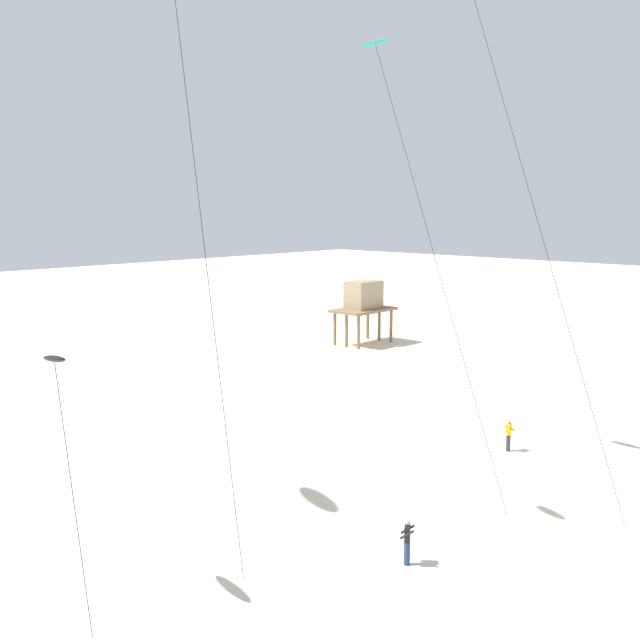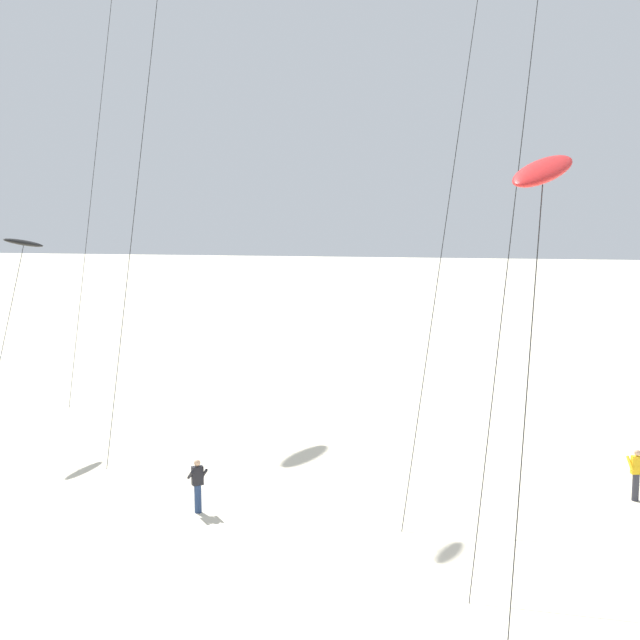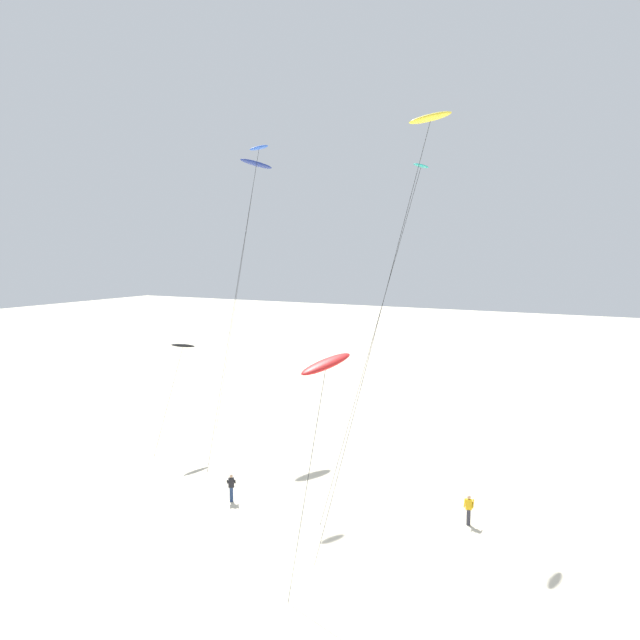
{
  "view_description": "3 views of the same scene",
  "coord_description": "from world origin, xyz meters",
  "px_view_note": "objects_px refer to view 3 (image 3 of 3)",
  "views": [
    {
      "loc": [
        -26.87,
        -8.88,
        12.56
      ],
      "look_at": [
        -5.36,
        11.28,
        7.93
      ],
      "focal_mm": 41.35,
      "sensor_mm": 36.0,
      "label": 1
    },
    {
      "loc": [
        0.97,
        -18.14,
        9.37
      ],
      "look_at": [
        -4.1,
        10.29,
        5.37
      ],
      "focal_mm": 47.24,
      "sensor_mm": 36.0,
      "label": 2
    },
    {
      "loc": [
        15.72,
        -25.38,
        15.13
      ],
      "look_at": [
        -1.66,
        6.68,
        11.08
      ],
      "focal_mm": 37.13,
      "sensor_mm": 36.0,
      "label": 3
    }
  ],
  "objects_px": {
    "kite_teal": "(417,179)",
    "kite_flyer_middle": "(231,487)",
    "kite_yellow": "(430,120)",
    "kite_black": "(183,347)",
    "kite_red": "(326,365)",
    "kite_navy": "(256,165)",
    "kite_blue": "(257,158)",
    "kite_flyer_nearest": "(469,509)"
  },
  "relations": [
    {
      "from": "kite_teal",
      "to": "kite_flyer_middle",
      "type": "bearing_deg",
      "value": -135.7
    },
    {
      "from": "kite_teal",
      "to": "kite_yellow",
      "type": "bearing_deg",
      "value": -61.15
    },
    {
      "from": "kite_teal",
      "to": "kite_black",
      "type": "height_order",
      "value": "kite_teal"
    },
    {
      "from": "kite_red",
      "to": "kite_teal",
      "type": "height_order",
      "value": "kite_teal"
    },
    {
      "from": "kite_red",
      "to": "kite_navy",
      "type": "xyz_separation_m",
      "value": [
        -18.41,
        22.12,
        11.93
      ]
    },
    {
      "from": "kite_yellow",
      "to": "kite_black",
      "type": "height_order",
      "value": "kite_yellow"
    },
    {
      "from": "kite_red",
      "to": "kite_navy",
      "type": "bearing_deg",
      "value": 129.77
    },
    {
      "from": "kite_teal",
      "to": "kite_blue",
      "type": "height_order",
      "value": "kite_blue"
    },
    {
      "from": "kite_teal",
      "to": "kite_black",
      "type": "distance_m",
      "value": 21.06
    },
    {
      "from": "kite_black",
      "to": "kite_blue",
      "type": "height_order",
      "value": "kite_blue"
    },
    {
      "from": "kite_teal",
      "to": "kite_black",
      "type": "relative_size",
      "value": 2.47
    },
    {
      "from": "kite_black",
      "to": "kite_yellow",
      "type": "bearing_deg",
      "value": -6.62
    },
    {
      "from": "kite_black",
      "to": "kite_blue",
      "type": "distance_m",
      "value": 14.75
    },
    {
      "from": "kite_navy",
      "to": "kite_black",
      "type": "distance_m",
      "value": 17.08
    },
    {
      "from": "kite_blue",
      "to": "kite_flyer_middle",
      "type": "distance_m",
      "value": 22.21
    },
    {
      "from": "kite_teal",
      "to": "kite_flyer_nearest",
      "type": "height_order",
      "value": "kite_teal"
    },
    {
      "from": "kite_yellow",
      "to": "kite_red",
      "type": "relative_size",
      "value": 2.16
    },
    {
      "from": "kite_flyer_nearest",
      "to": "kite_black",
      "type": "bearing_deg",
      "value": 171.63
    },
    {
      "from": "kite_yellow",
      "to": "kite_navy",
      "type": "relative_size",
      "value": 1.01
    },
    {
      "from": "kite_yellow",
      "to": "kite_black",
      "type": "xyz_separation_m",
      "value": [
        -19.63,
        2.28,
        -14.22
      ]
    },
    {
      "from": "kite_teal",
      "to": "kite_flyer_nearest",
      "type": "bearing_deg",
      "value": -43.4
    },
    {
      "from": "kite_navy",
      "to": "kite_flyer_nearest",
      "type": "xyz_separation_m",
      "value": [
        22.35,
        -12.89,
        -21.03
      ]
    },
    {
      "from": "kite_flyer_middle",
      "to": "kite_flyer_nearest",
      "type": "bearing_deg",
      "value": 14.46
    },
    {
      "from": "kite_yellow",
      "to": "kite_flyer_middle",
      "type": "distance_m",
      "value": 23.95
    },
    {
      "from": "kite_yellow",
      "to": "kite_red",
      "type": "bearing_deg",
      "value": -95.38
    },
    {
      "from": "kite_red",
      "to": "kite_black",
      "type": "xyz_separation_m",
      "value": [
        -18.66,
        12.56,
        -2.23
      ]
    },
    {
      "from": "kite_red",
      "to": "kite_black",
      "type": "relative_size",
      "value": 1.29
    },
    {
      "from": "kite_black",
      "to": "kite_blue",
      "type": "xyz_separation_m",
      "value": [
        5.82,
        1.45,
        13.47
      ]
    },
    {
      "from": "kite_flyer_nearest",
      "to": "kite_flyer_middle",
      "type": "bearing_deg",
      "value": -165.54
    },
    {
      "from": "kite_red",
      "to": "kite_navy",
      "type": "height_order",
      "value": "kite_navy"
    },
    {
      "from": "kite_yellow",
      "to": "kite_teal",
      "type": "relative_size",
      "value": 1.13
    },
    {
      "from": "kite_yellow",
      "to": "kite_flyer_nearest",
      "type": "relative_size",
      "value": 13.68
    },
    {
      "from": "kite_black",
      "to": "kite_red",
      "type": "bearing_deg",
      "value": -33.94
    },
    {
      "from": "kite_blue",
      "to": "kite_flyer_nearest",
      "type": "distance_m",
      "value": 26.8
    },
    {
      "from": "kite_teal",
      "to": "kite_black",
      "type": "bearing_deg",
      "value": -175.45
    },
    {
      "from": "kite_teal",
      "to": "kite_flyer_middle",
      "type": "height_order",
      "value": "kite_teal"
    },
    {
      "from": "kite_navy",
      "to": "kite_blue",
      "type": "xyz_separation_m",
      "value": [
        5.57,
        -8.12,
        -0.69
      ]
    },
    {
      "from": "kite_yellow",
      "to": "kite_blue",
      "type": "height_order",
      "value": "kite_yellow"
    },
    {
      "from": "kite_navy",
      "to": "kite_blue",
      "type": "height_order",
      "value": "kite_navy"
    },
    {
      "from": "kite_red",
      "to": "kite_teal",
      "type": "relative_size",
      "value": 0.52
    },
    {
      "from": "kite_red",
      "to": "kite_black",
      "type": "bearing_deg",
      "value": 146.06
    },
    {
      "from": "kite_teal",
      "to": "kite_red",
      "type": "bearing_deg",
      "value": -85.66
    }
  ]
}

